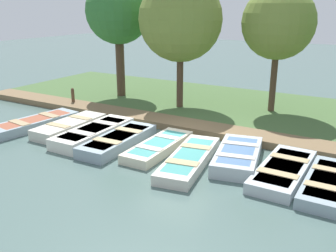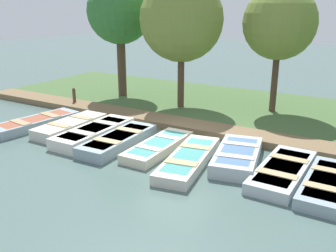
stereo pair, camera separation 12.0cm
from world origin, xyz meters
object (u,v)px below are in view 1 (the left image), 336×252
object	(u,v)px
rowboat_4	(159,146)
rowboat_5	(189,159)
park_tree_center	(278,23)
park_tree_far_left	(118,12)
rowboat_2	(94,133)
mooring_post_near	(73,98)
park_tree_left	(181,20)
rowboat_0	(35,123)
rowboat_7	(283,170)
rowboat_6	(238,156)
rowboat_3	(118,140)
rowboat_1	(70,126)
rowboat_8	(328,183)

from	to	relation	value
rowboat_4	rowboat_5	bearing A→B (deg)	71.26
park_tree_center	park_tree_far_left	bearing A→B (deg)	-83.04
rowboat_2	mooring_post_near	distance (m)	4.71
park_tree_far_left	park_tree_center	bearing A→B (deg)	96.96
rowboat_4	park_tree_left	distance (m)	6.52
mooring_post_near	rowboat_0	bearing A→B (deg)	15.82
rowboat_0	rowboat_5	world-z (taller)	rowboat_0
rowboat_2	park_tree_left	world-z (taller)	park_tree_left
rowboat_4	rowboat_7	distance (m)	4.06
rowboat_4	park_tree_center	bearing A→B (deg)	161.59
rowboat_5	rowboat_7	distance (m)	2.75
rowboat_4	rowboat_5	world-z (taller)	rowboat_5
rowboat_6	rowboat_3	bearing A→B (deg)	-92.22
rowboat_7	park_tree_far_left	xyz separation A→B (m)	(-5.21, -9.67, 4.13)
rowboat_5	rowboat_6	world-z (taller)	rowboat_6
park_tree_far_left	park_tree_center	size ratio (longest dim) A/B	1.09
rowboat_0	park_tree_far_left	bearing A→B (deg)	-171.84
rowboat_7	rowboat_0	bearing A→B (deg)	-86.29
rowboat_2	park_tree_center	size ratio (longest dim) A/B	0.64
park_tree_left	rowboat_4	bearing A→B (deg)	21.10
rowboat_4	rowboat_6	world-z (taller)	rowboat_6
rowboat_4	rowboat_7	bearing A→B (deg)	91.18
rowboat_1	mooring_post_near	distance (m)	3.61
rowboat_5	mooring_post_near	distance (m)	8.39
rowboat_7	park_tree_left	distance (m)	8.53
rowboat_0	rowboat_8	bearing A→B (deg)	98.94
rowboat_4	rowboat_5	size ratio (longest dim) A/B	0.85
mooring_post_near	park_tree_left	bearing A→B (deg)	116.13
park_tree_left	park_tree_center	size ratio (longest dim) A/B	1.07
rowboat_1	rowboat_8	bearing A→B (deg)	88.95
park_tree_center	rowboat_0	bearing A→B (deg)	-48.60
rowboat_5	park_tree_far_left	bearing A→B (deg)	-139.48
rowboat_7	rowboat_8	xyz separation A→B (m)	(0.23, 1.21, -0.00)
rowboat_2	rowboat_6	bearing A→B (deg)	94.91
rowboat_4	rowboat_1	bearing A→B (deg)	-91.23
rowboat_2	park_tree_far_left	bearing A→B (deg)	-153.25
rowboat_0	mooring_post_near	size ratio (longest dim) A/B	3.83
rowboat_4	park_tree_center	world-z (taller)	park_tree_center
rowboat_1	rowboat_4	distance (m)	4.00
park_tree_far_left	rowboat_0	bearing A→B (deg)	0.61
rowboat_1	rowboat_6	xyz separation A→B (m)	(-0.41, 6.61, 0.01)
rowboat_4	park_tree_far_left	world-z (taller)	park_tree_far_left
rowboat_2	rowboat_5	bearing A→B (deg)	84.69
mooring_post_near	park_tree_far_left	size ratio (longest dim) A/B	0.16
mooring_post_near	park_tree_left	world-z (taller)	park_tree_left
rowboat_5	park_tree_left	size ratio (longest dim) A/B	0.63
rowboat_7	rowboat_8	world-z (taller)	rowboat_7
rowboat_3	park_tree_center	xyz separation A→B (m)	(-6.59, 3.40, 3.71)
rowboat_5	rowboat_6	xyz separation A→B (m)	(-0.86, 1.23, 0.05)
rowboat_1	rowboat_5	world-z (taller)	rowboat_1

